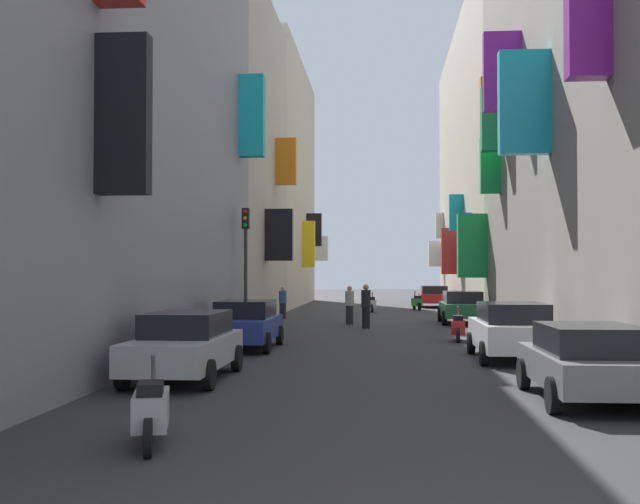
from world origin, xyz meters
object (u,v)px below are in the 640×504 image
(parked_car_red, at_px, (434,296))
(parked_car_green, at_px, (462,306))
(parked_car_silver, at_px, (185,344))
(scooter_green, at_px, (417,302))
(traffic_light_near_corner, at_px, (246,249))
(parked_car_grey, at_px, (588,361))
(scooter_white, at_px, (372,304))
(pedestrian_crossing, at_px, (350,305))
(parked_car_white, at_px, (512,330))
(parked_car_blue, at_px, (245,323))
(scooter_silver, at_px, (151,410))
(scooter_red, at_px, (458,327))
(pedestrian_near_left, at_px, (366,306))
(pedestrian_near_right, at_px, (283,303))

(parked_car_red, xyz_separation_m, parked_car_green, (0.20, -16.49, 0.02))
(parked_car_silver, bearing_deg, scooter_green, 78.76)
(traffic_light_near_corner, bearing_deg, parked_car_grey, -59.61)
(scooter_white, distance_m, pedestrian_crossing, 10.81)
(parked_car_red, distance_m, parked_car_silver, 36.19)
(parked_car_white, xyz_separation_m, pedestrian_crossing, (-4.73, 13.55, 0.04))
(parked_car_blue, xyz_separation_m, scooter_silver, (1.01, -13.11, -0.29))
(parked_car_grey, bearing_deg, traffic_light_near_corner, 120.39)
(parked_car_white, xyz_separation_m, scooter_silver, (-6.35, -10.66, -0.31))
(scooter_red, xyz_separation_m, traffic_light_near_corner, (-7.44, 2.48, 2.64))
(parked_car_red, relative_size, scooter_red, 2.42)
(scooter_silver, height_order, traffic_light_near_corner, traffic_light_near_corner)
(scooter_silver, bearing_deg, scooter_green, 82.29)
(scooter_green, bearing_deg, scooter_white, -136.35)
(parked_car_red, relative_size, pedestrian_near_left, 2.42)
(parked_car_grey, bearing_deg, pedestrian_crossing, 103.87)
(scooter_white, bearing_deg, scooter_silver, -94.02)
(pedestrian_near_left, relative_size, traffic_light_near_corner, 0.39)
(parked_car_green, height_order, scooter_silver, parked_car_green)
(parked_car_red, distance_m, traffic_light_near_corner, 24.68)
(pedestrian_crossing, xyz_separation_m, pedestrian_near_right, (-3.38, 3.85, -0.05))
(parked_car_green, distance_m, scooter_red, 9.18)
(pedestrian_crossing, bearing_deg, parked_car_blue, -103.35)
(parked_car_green, xyz_separation_m, parked_car_grey, (0.08, -21.24, -0.03))
(parked_car_silver, height_order, pedestrian_crossing, pedestrian_crossing)
(parked_car_blue, distance_m, scooter_white, 22.15)
(parked_car_blue, relative_size, traffic_light_near_corner, 0.92)
(parked_car_silver, xyz_separation_m, scooter_green, (6.19, 31.14, -0.29))
(parked_car_blue, distance_m, parked_car_grey, 11.86)
(scooter_red, height_order, pedestrian_near_right, pedestrian_near_right)
(scooter_white, height_order, scooter_silver, same)
(parked_car_green, bearing_deg, pedestrian_near_left, -140.60)
(scooter_red, relative_size, pedestrian_near_left, 1.00)
(parked_car_red, xyz_separation_m, pedestrian_near_right, (-8.09, -13.68, 0.04))
(pedestrian_near_left, bearing_deg, parked_car_white, -70.45)
(parked_car_white, relative_size, scooter_red, 2.42)
(parked_car_grey, height_order, pedestrian_near_right, pedestrian_near_right)
(pedestrian_crossing, bearing_deg, scooter_red, -64.40)
(parked_car_silver, xyz_separation_m, scooter_white, (3.58, 28.65, -0.28))
(scooter_silver, bearing_deg, parked_car_grey, 31.36)
(parked_car_red, distance_m, pedestrian_near_right, 15.89)
(parked_car_grey, xyz_separation_m, pedestrian_near_right, (-8.36, 24.04, 0.05))
(parked_car_red, distance_m, scooter_green, 4.47)
(scooter_white, bearing_deg, parked_car_blue, -99.03)
(pedestrian_crossing, relative_size, pedestrian_near_left, 0.93)
(parked_car_white, relative_size, traffic_light_near_corner, 0.93)
(parked_car_blue, distance_m, pedestrian_near_right, 14.97)
(parked_car_green, height_order, scooter_red, parked_car_green)
(parked_car_white, height_order, parked_car_green, parked_car_white)
(parked_car_silver, relative_size, parked_car_green, 1.11)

